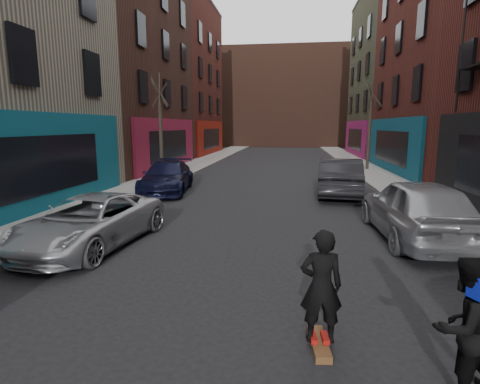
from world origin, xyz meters
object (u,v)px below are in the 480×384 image
(parked_right_end, at_px, (340,177))
(skateboard, at_px, (319,343))
(parked_left_far, at_px, (90,222))
(parked_right_far, at_px, (416,209))
(tree_left_far, at_px, (160,119))
(skateboarder, at_px, (321,286))
(tree_right_far, at_px, (370,118))
(parked_left_end, at_px, (167,177))
(pedestrian, at_px, (464,327))

(parked_right_end, distance_m, skateboard, 12.03)
(parked_left_far, xyz_separation_m, parked_right_far, (8.35, 1.72, 0.20))
(tree_left_far, height_order, skateboarder, tree_left_far)
(tree_right_far, distance_m, parked_left_end, 14.90)
(tree_left_far, relative_size, parked_left_end, 1.33)
(parked_left_far, height_order, skateboarder, skateboarder)
(parked_right_end, xyz_separation_m, skateboard, (-1.71, -11.88, -0.77))
(tree_left_far, relative_size, parked_right_end, 1.31)
(parked_left_far, relative_size, skateboarder, 2.91)
(parked_left_far, distance_m, parked_right_end, 10.85)
(tree_left_far, height_order, parked_right_end, tree_left_far)
(parked_left_end, bearing_deg, parked_right_far, -42.33)
(skateboard, bearing_deg, pedestrian, -31.16)
(tree_right_far, distance_m, pedestrian, 22.60)
(tree_left_far, bearing_deg, pedestrian, -60.42)
(skateboarder, bearing_deg, parked_right_end, -103.95)
(parked_left_end, height_order, pedestrian, pedestrian)
(tree_right_far, relative_size, skateboard, 8.50)
(parked_right_far, height_order, skateboard, parked_right_far)
(tree_left_far, relative_size, skateboarder, 4.09)
(parked_right_far, relative_size, parked_right_end, 1.01)
(skateboarder, bearing_deg, pedestrian, 148.84)
(tree_right_far, xyz_separation_m, parked_right_far, (-1.81, -16.05, -2.68))
(tree_left_far, relative_size, parked_right_far, 1.31)
(tree_right_far, relative_size, parked_left_end, 1.40)
(parked_right_far, distance_m, skateboarder, 6.16)
(parked_left_end, height_order, skateboard, parked_left_end)
(parked_right_end, height_order, skateboarder, skateboarder)
(parked_left_far, xyz_separation_m, pedestrian, (6.96, -4.44, 0.19))
(tree_right_far, relative_size, parked_right_end, 1.37)
(parked_right_far, height_order, pedestrian, parked_right_far)
(parked_right_end, distance_m, pedestrian, 12.60)
(tree_left_far, distance_m, pedestrian, 18.81)
(tree_left_far, relative_size, skateboard, 8.12)
(parked_right_far, relative_size, skateboarder, 3.13)
(tree_left_far, height_order, parked_left_far, tree_left_far)
(pedestrian, bearing_deg, skateboarder, -49.85)
(parked_left_end, distance_m, pedestrian, 14.49)
(parked_left_end, bearing_deg, tree_right_far, 34.59)
(parked_left_end, distance_m, skateboarder, 13.12)
(parked_right_far, xyz_separation_m, skateboard, (-2.90, -5.44, -0.80))
(parked_left_far, height_order, pedestrian, pedestrian)
(parked_left_far, xyz_separation_m, skateboarder, (5.45, -3.72, 0.25))
(parked_left_far, relative_size, parked_right_end, 0.93)
(parked_left_end, relative_size, skateboarder, 3.07)
(skateboarder, bearing_deg, parked_left_end, -68.10)
(parked_right_far, bearing_deg, parked_left_end, -36.71)
(tree_left_far, bearing_deg, skateboard, -63.60)
(parked_left_far, bearing_deg, tree_left_far, 106.86)
(parked_left_end, bearing_deg, tree_left_far, 104.61)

